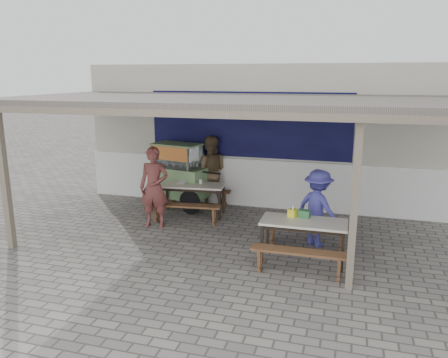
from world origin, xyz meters
The scene contains 17 objects.
ground centered at (0.00, 0.00, 0.00)m, with size 60.00×60.00×0.00m, color slate.
back_wall centered at (0.00, 3.58, 1.72)m, with size 9.00×1.28×3.50m.
warung_roof centered at (0.02, 0.90, 2.71)m, with size 9.00×4.21×2.81m.
table_left centered at (-1.26, 1.84, 0.67)m, with size 1.58×0.81×0.75m.
bench_left_street centered at (-1.19, 1.19, 0.34)m, with size 1.64×0.46×0.45m.
bench_left_wall centered at (-1.33, 2.49, 0.34)m, with size 1.64×0.46×0.45m.
table_right centered at (1.54, -0.07, 0.67)m, with size 1.49×0.70×0.75m.
bench_right_street centered at (1.54, -0.70, 0.34)m, with size 1.59×0.29×0.45m.
bench_right_wall centered at (1.54, 0.56, 0.34)m, with size 1.59×0.29×0.45m.
vendor_cart centered at (-1.82, 2.39, 0.87)m, with size 2.07×1.09×1.61m.
patron_street_side centered at (-1.76, 0.88, 0.88)m, with size 0.64×0.42×1.76m, color brown.
patron_wall_side centered at (-1.11, 2.75, 0.89)m, with size 0.86×0.67×1.78m, color brown.
patron_right_table centered at (1.71, 0.78, 0.75)m, with size 0.97×0.56×1.50m, color #3C3B96.
tissue_box centered at (1.32, 0.11, 0.82)m, with size 0.14×0.14×0.14m, color yellow.
donation_box centered at (1.52, 0.13, 0.82)m, with size 0.20×0.13×0.13m, color #2D673A.
condiment_jar centered at (-1.10, 2.01, 0.80)m, with size 0.08×0.08×0.09m, color silver.
condiment_bowl centered at (-1.52, 1.83, 0.78)m, with size 0.22×0.22×0.05m, color white.
Camera 1 is at (2.24, -7.42, 3.23)m, focal length 35.00 mm.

